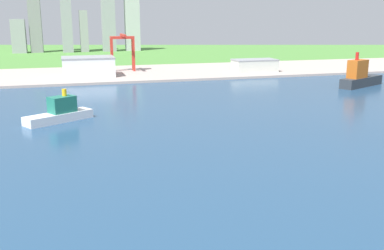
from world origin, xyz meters
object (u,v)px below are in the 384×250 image
(warehouse_main, at_px, (88,67))
(port_crane_red, at_px, (122,45))
(container_barge, at_px, (360,77))
(warehouse_annex, at_px, (255,65))
(ferry_boat, at_px, (60,112))

(warehouse_main, bearing_deg, port_crane_red, 39.95)
(container_barge, distance_m, port_crane_red, 251.51)
(container_barge, relative_size, port_crane_red, 1.34)
(container_barge, distance_m, warehouse_annex, 125.83)
(ferry_boat, xyz_separation_m, port_crane_red, (67.55, 225.15, 26.51))
(container_barge, xyz_separation_m, warehouse_annex, (-53.82, 113.74, 0.38))
(ferry_boat, distance_m, warehouse_main, 193.76)
(ferry_boat, height_order, port_crane_red, port_crane_red)
(port_crane_red, relative_size, warehouse_annex, 0.86)
(port_crane_red, distance_m, warehouse_main, 55.73)
(warehouse_annex, bearing_deg, port_crane_red, 162.71)
(warehouse_main, relative_size, warehouse_annex, 1.08)
(ferry_boat, bearing_deg, container_barge, 14.45)
(ferry_boat, xyz_separation_m, warehouse_main, (27.58, 191.66, 6.86))
(port_crane_red, bearing_deg, warehouse_main, -140.05)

